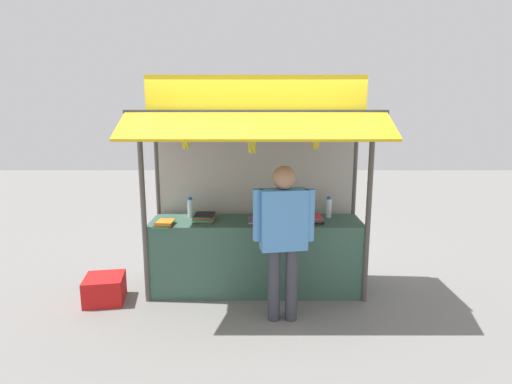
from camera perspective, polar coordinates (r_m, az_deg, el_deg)
The scene contains 15 objects.
ground_plane at distance 5.34m, azimuth 0.00°, elevation -13.13°, with size 20.00×20.00×0.00m, color slate.
stall_counter at distance 5.17m, azimuth 0.00°, elevation -8.65°, with size 2.52×0.62×0.89m, color #385B4C.
stall_structure at distance 4.99m, azimuth 0.00°, elevation 3.59°, with size 2.72×1.47×2.55m.
water_bottle_left at distance 5.23m, azimuth 9.87°, elevation -2.11°, with size 0.07×0.07×0.26m.
water_bottle_far_left at distance 5.22m, azimuth -8.94°, elevation -2.15°, with size 0.07×0.07×0.25m.
water_bottle_front_right at distance 5.20m, azimuth 6.39°, elevation -1.82°, with size 0.09×0.09×0.31m.
magazine_stack_right at distance 4.99m, azimuth 7.69°, elevation -3.73°, with size 0.24×0.30×0.07m.
magazine_stack_mid_left at distance 4.94m, azimuth -12.39°, elevation -4.20°, with size 0.22×0.29×0.05m.
magazine_stack_far_right at distance 4.98m, azimuth 0.31°, elevation -3.87°, with size 0.24×0.30×0.03m.
magazine_stack_front_left at distance 5.04m, azimuth -7.13°, elevation -3.48°, with size 0.25×0.29×0.09m.
banana_bunch_inner_right at distance 4.46m, azimuth -0.54°, elevation 6.32°, with size 0.11×0.11×0.33m.
banana_bunch_rightmost at distance 4.50m, azimuth 8.12°, elevation 6.70°, with size 0.10×0.10×0.28m.
banana_bunch_inner_left at distance 4.52m, azimuth -9.57°, elevation 6.87°, with size 0.10×0.11×0.28m.
vendor_person at distance 4.29m, azimuth 3.76°, elevation -5.16°, with size 0.63×0.28×1.65m.
plastic_crate at distance 5.28m, azimuth -19.95°, elevation -12.32°, with size 0.43×0.43×0.30m, color red.
Camera 1 is at (0.00, -4.85, 2.22)m, focal length 29.32 mm.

